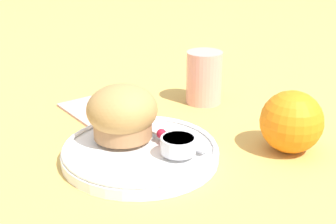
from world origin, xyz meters
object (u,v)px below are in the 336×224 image
object	(u,v)px
orange_fruit	(291,122)
juice_glass	(204,78)
muffin	(122,113)
butter_knife	(162,133)

from	to	relation	value
orange_fruit	juice_glass	size ratio (longest dim) A/B	0.95
muffin	orange_fruit	xyz separation A→B (m)	(0.14, 0.18, -0.01)
butter_knife	juice_glass	distance (m)	0.19
muffin	butter_knife	xyz separation A→B (m)	(0.03, 0.05, -0.03)
juice_glass	orange_fruit	bearing A→B (deg)	-7.04
orange_fruit	butter_knife	bearing A→B (deg)	-129.31
butter_knife	orange_fruit	bearing A→B (deg)	39.91
orange_fruit	juice_glass	bearing A→B (deg)	172.96
muffin	orange_fruit	distance (m)	0.23
butter_knife	juice_glass	size ratio (longest dim) A/B	1.71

